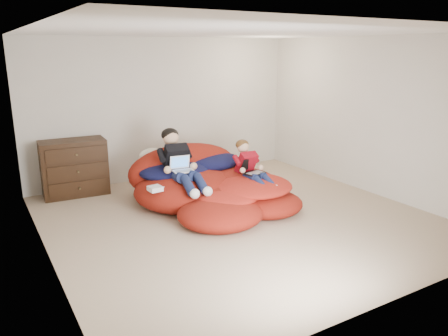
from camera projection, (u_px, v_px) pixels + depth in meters
room_shell at (239, 203)px, 6.06m from camera, size 5.10×5.10×2.77m
dresser at (74, 168)px, 7.01m from camera, size 1.03×0.59×0.90m
beanbag_pile at (210, 186)px, 6.69m from camera, size 2.30×2.40×0.91m
cream_pillow at (152, 157)px, 7.02m from camera, size 0.45×0.28×0.28m
older_boy at (179, 160)px, 6.40m from camera, size 0.39×1.19×0.81m
younger_boy at (250, 165)px, 6.58m from camera, size 0.28×0.93×0.64m
laptop_white at (182, 167)px, 6.35m from camera, size 0.32×0.29×0.22m
laptop_black at (252, 169)px, 6.56m from camera, size 0.34×0.37×0.21m
power_adapter at (155, 189)px, 6.05m from camera, size 0.19×0.19×0.07m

